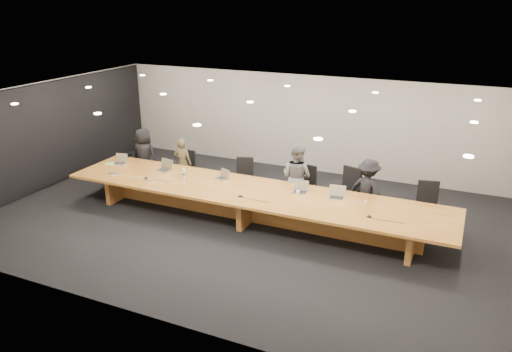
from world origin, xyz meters
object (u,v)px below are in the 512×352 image
Objects in this scene: paper_cup_near at (298,193)px; mic_center at (240,196)px; laptop_a at (119,159)px; chair_left at (185,169)px; chair_far_left at (134,160)px; laptop_c at (221,174)px; chair_far_right at (428,207)px; amber_mug at (184,176)px; person_a at (144,155)px; av_box at (112,173)px; laptop_e at (337,193)px; conference_table at (251,200)px; person_c at (297,177)px; paper_cup_far at (365,203)px; chair_mid_left at (244,178)px; laptop_b at (163,165)px; person_d at (368,190)px; mic_right at (369,216)px; person_b at (183,163)px; chair_right at (346,192)px; water_bottle at (184,174)px; chair_mid_right at (304,187)px; mic_left at (146,178)px; laptop_d at (300,187)px.

mic_center is at bearing -150.45° from paper_cup_near.
chair_left is at bearing 25.29° from laptop_a.
chair_far_left reaches higher than laptop_c.
chair_far_right is 4.11m from mic_center.
amber_mug reaches higher than paper_cup_near.
person_a is 1.55m from av_box.
laptop_e reaches higher than chair_left.
person_c is (0.70, 1.13, 0.29)m from conference_table.
laptop_e is at bearing 173.90° from paper_cup_far.
person_c reaches higher than laptop_a.
person_a is at bearing 151.44° from amber_mug.
person_c is at bearing -21.73° from chair_mid_left.
chair_far_right is at bearing 18.63° from laptop_b.
person_d is (1.71, 0.03, -0.08)m from person_c.
chair_left is 1.85m from laptop_c.
mic_right is at bearing 11.57° from laptop_c.
chair_mid_left is 1.80m from person_b.
chair_right is 0.78× the size of person_d.
water_bottle is at bearing -177.06° from paper_cup_far.
person_a is (-5.64, -0.12, 0.19)m from chair_right.
person_c is (-0.15, -0.13, 0.28)m from chair_mid_right.
mic_left is at bearing 179.51° from chair_far_right.
laptop_e is at bearing 9.77° from conference_table.
laptop_d is at bearing 172.06° from laptop_e.
laptop_d is 2.85m from water_bottle.
chair_far_right reaches higher than laptop_a.
paper_cup_far is at bearing -21.26° from chair_mid_right.
paper_cup_far is (4.38, 0.16, -0.01)m from amber_mug.
chair_mid_right reaches higher than mic_center.
person_a is at bearing 14.04° from chair_far_left.
amber_mug is (1.93, -1.05, 0.04)m from person_a.
paper_cup_near reaches higher than conference_table.
chair_mid_right is 2.50m from mic_right.
person_a is (-1.21, -0.12, 0.25)m from chair_left.
mic_right is at bearing -136.46° from chair_far_right.
laptop_a is at bearing 174.45° from mic_right.
laptop_e is at bearing -72.99° from chair_right.
mic_right is at bearing 3.89° from laptop_b.
chair_mid_right is at bearing 140.37° from mic_right.
mic_left is (-5.03, -1.47, 0.03)m from person_d.
water_bottle is at bearing 39.43° from person_c.
chair_left is 1.72m from laptop_a.
chair_mid_left is 0.76× the size of person_b.
chair_far_right reaches higher than laptop_b.
laptop_b reaches higher than amber_mug.
paper_cup_far is at bearing 5.78° from conference_table.
person_c is 6.43× the size of water_bottle.
laptop_a is at bearing -159.69° from chair_mid_right.
chair_mid_right is 3.21× the size of laptop_a.
laptop_c is at bearing 39.56° from person_c.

